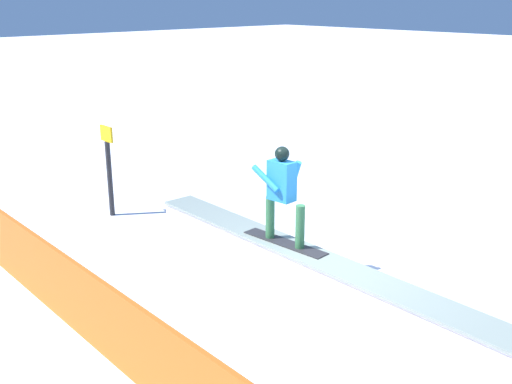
% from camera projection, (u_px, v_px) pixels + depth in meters
% --- Properties ---
extents(ground_plane, '(120.00, 120.00, 0.00)m').
position_uv_depth(ground_plane, '(327.00, 296.00, 8.94)').
color(ground_plane, white).
extents(grind_box, '(7.58, 0.77, 0.54)m').
position_uv_depth(grind_box, '(327.00, 280.00, 8.87)').
color(grind_box, white).
rests_on(grind_box, ground_plane).
extents(snowboarder, '(1.52, 0.46, 1.51)m').
position_uv_depth(snowboarder, '(283.00, 191.00, 9.20)').
color(snowboarder, '#2B2A2D').
rests_on(snowboarder, grind_box).
extents(safety_fence, '(8.72, 0.28, 1.01)m').
position_uv_depth(safety_fence, '(138.00, 346.00, 6.74)').
color(safety_fence, orange).
rests_on(safety_fence, ground_plane).
extents(trail_marker, '(0.40, 0.10, 1.79)m').
position_uv_depth(trail_marker, '(109.00, 168.00, 11.92)').
color(trail_marker, '#262628').
rests_on(trail_marker, ground_plane).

